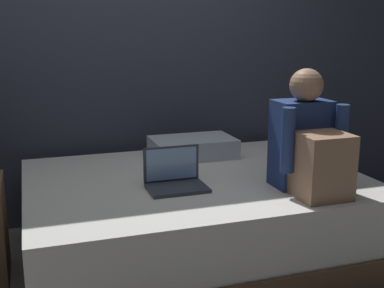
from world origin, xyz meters
The scene contains 6 objects.
ground_plane centered at (0.00, 0.00, 0.00)m, with size 8.00×8.00×0.00m, color gray.
wall_back centered at (0.00, 1.20, 1.35)m, with size 5.60×0.10×2.70m, color #383D4C.
bed centered at (0.20, 0.30, 0.26)m, with size 2.00×1.50×0.53m.
person_sitting centered at (0.70, -0.13, 0.78)m, with size 0.39×0.44×0.66m.
laptop centered at (0.03, 0.14, 0.58)m, with size 0.32×0.23×0.22m.
pillow centered at (0.34, 0.75, 0.59)m, with size 0.56×0.36×0.13m, color silver.
Camera 1 is at (-0.72, -2.37, 1.39)m, focal length 46.37 mm.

